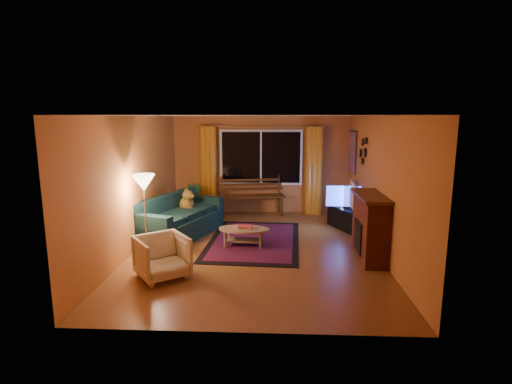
{
  "coord_description": "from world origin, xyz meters",
  "views": [
    {
      "loc": [
        0.36,
        -7.26,
        2.48
      ],
      "look_at": [
        0.0,
        0.3,
        1.05
      ],
      "focal_mm": 28.0,
      "sensor_mm": 36.0,
      "label": 1
    }
  ],
  "objects_px": {
    "floor_lamp": "(145,216)",
    "coffee_table": "(244,237)",
    "bench": "(252,206)",
    "tv_console": "(348,219)",
    "armchair": "(162,255)",
    "sofa": "(180,217)"
  },
  "relations": [
    {
      "from": "sofa",
      "to": "tv_console",
      "type": "bearing_deg",
      "value": 31.86
    },
    {
      "from": "coffee_table",
      "to": "armchair",
      "type": "bearing_deg",
      "value": -125.94
    },
    {
      "from": "coffee_table",
      "to": "tv_console",
      "type": "height_order",
      "value": "tv_console"
    },
    {
      "from": "armchair",
      "to": "coffee_table",
      "type": "xyz_separation_m",
      "value": [
        1.16,
        1.59,
        -0.19
      ]
    },
    {
      "from": "tv_console",
      "to": "coffee_table",
      "type": "bearing_deg",
      "value": -174.39
    },
    {
      "from": "sofa",
      "to": "floor_lamp",
      "type": "xyz_separation_m",
      "value": [
        -0.32,
        -1.18,
        0.31
      ]
    },
    {
      "from": "floor_lamp",
      "to": "coffee_table",
      "type": "bearing_deg",
      "value": 20.2
    },
    {
      "from": "bench",
      "to": "coffee_table",
      "type": "distance_m",
      "value": 2.47
    },
    {
      "from": "bench",
      "to": "tv_console",
      "type": "bearing_deg",
      "value": -39.13
    },
    {
      "from": "floor_lamp",
      "to": "coffee_table",
      "type": "relative_size",
      "value": 1.51
    },
    {
      "from": "tv_console",
      "to": "sofa",
      "type": "bearing_deg",
      "value": 167.16
    },
    {
      "from": "floor_lamp",
      "to": "coffee_table",
      "type": "height_order",
      "value": "floor_lamp"
    },
    {
      "from": "sofa",
      "to": "bench",
      "type": "bearing_deg",
      "value": 74.45
    },
    {
      "from": "armchair",
      "to": "coffee_table",
      "type": "distance_m",
      "value": 1.98
    },
    {
      "from": "sofa",
      "to": "floor_lamp",
      "type": "height_order",
      "value": "floor_lamp"
    },
    {
      "from": "sofa",
      "to": "tv_console",
      "type": "distance_m",
      "value": 3.69
    },
    {
      "from": "armchair",
      "to": "floor_lamp",
      "type": "bearing_deg",
      "value": 83.23
    },
    {
      "from": "coffee_table",
      "to": "tv_console",
      "type": "distance_m",
      "value": 2.56
    },
    {
      "from": "bench",
      "to": "tv_console",
      "type": "xyz_separation_m",
      "value": [
        2.22,
        -1.19,
        -0.01
      ]
    },
    {
      "from": "bench",
      "to": "coffee_table",
      "type": "relative_size",
      "value": 1.68
    },
    {
      "from": "sofa",
      "to": "floor_lamp",
      "type": "distance_m",
      "value": 1.26
    },
    {
      "from": "coffee_table",
      "to": "bench",
      "type": "bearing_deg",
      "value": 89.82
    }
  ]
}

